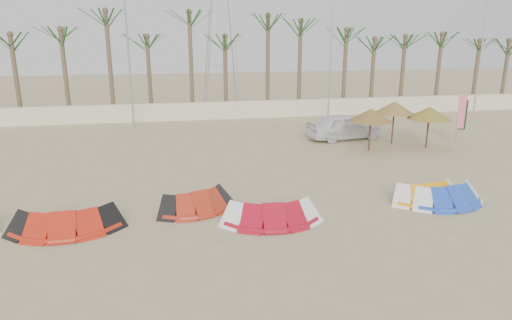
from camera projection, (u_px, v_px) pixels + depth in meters
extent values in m
plane|color=tan|center=(292.00, 257.00, 13.58)|extent=(120.00, 120.00, 0.00)
cube|color=beige|center=(218.00, 110.00, 34.19)|extent=(60.00, 0.30, 1.30)
cylinder|color=brown|center=(19.00, 77.00, 32.47)|extent=(0.32, 0.32, 6.50)
ellipsoid|color=#194719|center=(12.00, 29.00, 31.57)|extent=(4.00, 4.00, 2.40)
cylinder|color=brown|center=(162.00, 74.00, 34.20)|extent=(0.32, 0.32, 6.50)
ellipsoid|color=#194719|center=(159.00, 29.00, 33.30)|extent=(4.00, 4.00, 2.40)
cylinder|color=brown|center=(291.00, 72.00, 35.93)|extent=(0.32, 0.32, 6.50)
ellipsoid|color=#194719|center=(292.00, 29.00, 35.04)|extent=(4.00, 4.00, 2.40)
cylinder|color=brown|center=(408.00, 70.00, 37.67)|extent=(0.32, 0.32, 6.50)
ellipsoid|color=#194719|center=(412.00, 29.00, 36.77)|extent=(4.00, 4.00, 2.40)
cylinder|color=brown|center=(494.00, 69.00, 39.05)|extent=(0.32, 0.32, 6.50)
ellipsoid|color=#194719|center=(500.00, 29.00, 38.16)|extent=(4.00, 4.00, 2.40)
cylinder|color=#A5A8AD|center=(128.00, 45.00, 29.92)|extent=(0.14, 0.14, 11.00)
cylinder|color=#A5A8AD|center=(331.00, 44.00, 32.35)|extent=(0.14, 0.14, 11.00)
cylinder|color=#A5A8AD|center=(483.00, 43.00, 34.43)|extent=(0.14, 0.14, 11.00)
cylinder|color=#B62210|center=(66.00, 229.00, 15.19)|extent=(3.38, 0.36, 0.20)
cube|color=black|center=(18.00, 227.00, 14.98)|extent=(0.65, 1.13, 0.40)
cube|color=black|center=(114.00, 221.00, 15.51)|extent=(0.65, 1.13, 0.40)
cylinder|color=#A62A16|center=(198.00, 210.00, 16.85)|extent=(2.53, 1.16, 0.20)
cube|color=black|center=(165.00, 207.00, 16.70)|extent=(0.96, 1.24, 0.40)
cube|color=black|center=(230.00, 203.00, 17.11)|extent=(0.96, 1.24, 0.40)
cylinder|color=#A60E1F|center=(272.00, 221.00, 15.83)|extent=(3.13, 0.35, 0.20)
cube|color=white|center=(231.00, 219.00, 15.64)|extent=(0.65, 1.13, 0.40)
cube|color=white|center=(310.00, 213.00, 16.12)|extent=(0.65, 1.13, 0.40)
cylinder|color=orange|center=(429.00, 200.00, 17.74)|extent=(2.68, 0.45, 0.20)
cube|color=white|center=(399.00, 198.00, 17.59)|extent=(0.70, 1.15, 0.40)
cube|color=white|center=(456.00, 194.00, 18.01)|extent=(0.70, 1.15, 0.40)
cylinder|color=#2047B6|center=(449.00, 203.00, 17.49)|extent=(2.79, 0.67, 0.20)
cube|color=white|center=(418.00, 201.00, 17.32)|extent=(0.78, 1.19, 0.40)
cube|color=white|center=(477.00, 196.00, 17.76)|extent=(0.78, 1.19, 0.40)
cylinder|color=#4C331E|center=(370.00, 131.00, 25.10)|extent=(0.10, 0.10, 2.27)
cone|color=olive|center=(371.00, 115.00, 24.86)|extent=(2.39, 2.39, 0.70)
cylinder|color=#4C331E|center=(428.00, 128.00, 25.75)|extent=(0.10, 0.10, 2.26)
cone|color=olive|center=(429.00, 113.00, 25.51)|extent=(2.39, 2.39, 0.70)
cylinder|color=#4C331E|center=(393.00, 123.00, 26.69)|extent=(0.10, 0.10, 2.41)
cone|color=olive|center=(394.00, 107.00, 26.42)|extent=(2.28, 2.28, 0.70)
cylinder|color=#A5A8AD|center=(457.00, 118.00, 26.69)|extent=(0.04, 0.04, 3.01)
cube|color=#EB5B82|center=(461.00, 112.00, 26.62)|extent=(0.42, 0.10, 1.96)
cylinder|color=#A5A8AD|center=(459.00, 120.00, 26.80)|extent=(0.04, 0.04, 2.72)
cube|color=black|center=(463.00, 115.00, 26.75)|extent=(0.41, 0.12, 1.77)
imported|color=white|center=(344.00, 126.00, 27.91)|extent=(4.86, 2.57, 1.58)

